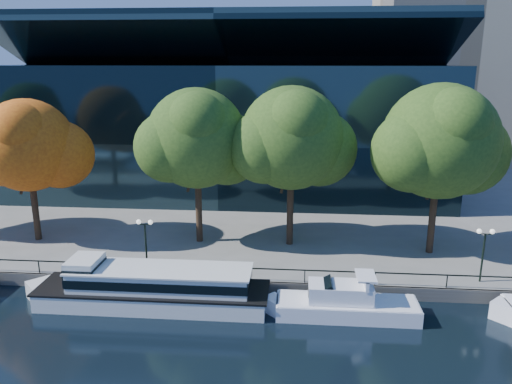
# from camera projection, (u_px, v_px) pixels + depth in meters

# --- Properties ---
(ground) EXTENTS (160.00, 160.00, 0.00)m
(ground) POSITION_uv_depth(u_px,v_px,m) (230.00, 314.00, 33.66)
(ground) COLOR black
(ground) RESTS_ON ground
(promenade) EXTENTS (90.00, 67.08, 1.00)m
(promenade) POSITION_uv_depth(u_px,v_px,m) (266.00, 180.00, 68.54)
(promenade) COLOR slate
(promenade) RESTS_ON ground
(railing) EXTENTS (88.20, 0.08, 0.99)m
(railing) POSITION_uv_depth(u_px,v_px,m) (236.00, 268.00, 36.28)
(railing) COLOR black
(railing) RESTS_ON promenade
(convention_building) EXTENTS (50.00, 24.57, 21.43)m
(convention_building) POSITION_uv_depth(u_px,v_px,m) (232.00, 126.00, 62.37)
(convention_building) COLOR black
(convention_building) RESTS_ON ground
(tour_boat) EXTENTS (17.55, 3.92, 3.33)m
(tour_boat) POSITION_uv_depth(u_px,v_px,m) (147.00, 286.00, 34.62)
(tour_boat) COLOR silver
(tour_boat) RESTS_ON ground
(cruiser_near) EXTENTS (10.41, 2.68, 3.01)m
(cruiser_near) POSITION_uv_depth(u_px,v_px,m) (341.00, 303.00, 33.21)
(cruiser_near) COLOR white
(cruiser_near) RESTS_ON ground
(tree_1) EXTENTS (9.91, 8.13, 12.49)m
(tree_1) POSITION_uv_depth(u_px,v_px,m) (29.00, 147.00, 42.55)
(tree_1) COLOR black
(tree_1) RESTS_ON promenade
(tree_2) EXTENTS (10.61, 8.70, 13.42)m
(tree_2) POSITION_uv_depth(u_px,v_px,m) (199.00, 141.00, 41.95)
(tree_2) COLOR black
(tree_2) RESTS_ON promenade
(tree_3) EXTENTS (10.77, 8.83, 13.62)m
(tree_3) POSITION_uv_depth(u_px,v_px,m) (294.00, 140.00, 41.22)
(tree_3) COLOR black
(tree_3) RESTS_ON promenade
(tree_4) EXTENTS (11.46, 9.40, 13.94)m
(tree_4) POSITION_uv_depth(u_px,v_px,m) (442.00, 144.00, 39.31)
(tree_4) COLOR black
(tree_4) RESTS_ON promenade
(lamp_1) EXTENTS (1.26, 0.36, 4.03)m
(lamp_1) POSITION_uv_depth(u_px,v_px,m) (145.00, 233.00, 37.53)
(lamp_1) COLOR black
(lamp_1) RESTS_ON promenade
(lamp_2) EXTENTS (1.26, 0.36, 4.03)m
(lamp_2) POSITION_uv_depth(u_px,v_px,m) (484.00, 243.00, 35.51)
(lamp_2) COLOR black
(lamp_2) RESTS_ON promenade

